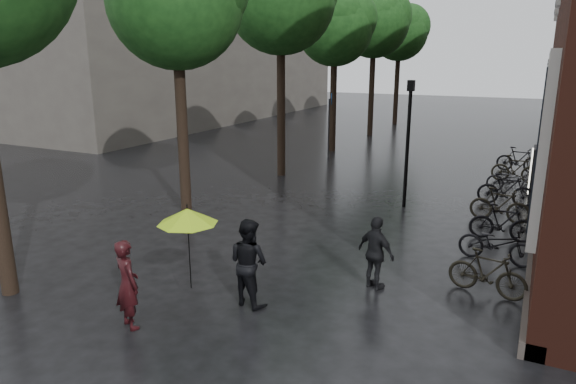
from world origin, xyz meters
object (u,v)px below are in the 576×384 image
Objects in this scene: person_burgundy at (127,284)px; person_black at (249,262)px; parked_bicycles at (508,195)px; ad_lightbox at (534,172)px; pedestrian_walking at (376,253)px; lamp_post at (408,132)px.

person_burgundy is 0.95× the size of person_black.
parked_bicycles is 7.71× the size of ad_lightbox.
person_burgundy is 0.94× the size of ad_lightbox.
parked_bicycles is 2.16m from ad_lightbox.
person_burgundy is 1.05× the size of pedestrian_walking.
pedestrian_walking is 0.39× the size of lamp_post.
person_black is at bearing -114.32° from parked_bicycles.
person_burgundy reaches higher than pedestrian_walking.
person_burgundy is 14.09m from ad_lightbox.
person_burgundy is 10.08m from lamp_post.
person_black is 11.95m from ad_lightbox.
parked_bicycles is at bearing -101.17° from person_black.
lamp_post is at bearing -140.68° from ad_lightbox.
pedestrian_walking is (1.99, 1.75, -0.09)m from person_black.
ad_lightbox is 4.99m from lamp_post.
pedestrian_walking is at bearing -125.50° from person_black.
pedestrian_walking is at bearing -107.13° from ad_lightbox.
person_burgundy is at bearing -104.77° from lamp_post.
lamp_post is at bearing -81.50° from person_burgundy.
person_black is at bearing -113.91° from ad_lightbox.
lamp_post reaches higher than pedestrian_walking.
ad_lightbox is at bearing -82.36° from pedestrian_walking.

